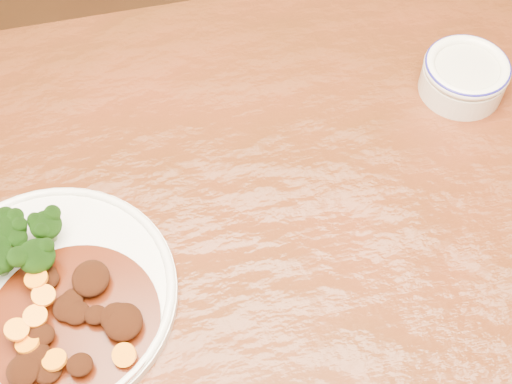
{
  "coord_description": "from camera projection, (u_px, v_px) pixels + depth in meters",
  "views": [
    {
      "loc": [
        -0.03,
        -0.4,
        1.48
      ],
      "look_at": [
        0.02,
        0.08,
        0.77
      ],
      "focal_mm": 50.0,
      "sensor_mm": 36.0,
      "label": 1
    }
  ],
  "objects": [
    {
      "name": "dinner_plate",
      "position": [
        48.0,
        296.0,
        0.79
      ],
      "size": [
        0.29,
        0.29,
        0.02
      ],
      "rotation": [
        0.0,
        0.0,
        0.15
      ],
      "color": "white",
      "rests_on": "dining_table"
    },
    {
      "name": "dining_table",
      "position": [
        249.0,
        288.0,
        0.89
      ],
      "size": [
        1.61,
        1.09,
        0.75
      ],
      "rotation": [
        0.0,
        0.0,
        0.13
      ],
      "color": "#602411",
      "rests_on": "ground"
    },
    {
      "name": "mince_stew",
      "position": [
        75.0,
        321.0,
        0.76
      ],
      "size": [
        0.19,
        0.19,
        0.03
      ],
      "color": "#4A1907",
      "rests_on": "dinner_plate"
    },
    {
      "name": "dip_bowl",
      "position": [
        464.0,
        75.0,
        0.95
      ],
      "size": [
        0.11,
        0.11,
        0.05
      ],
      "rotation": [
        0.0,
        0.0,
        0.41
      ],
      "color": "white",
      "rests_on": "dining_table"
    }
  ]
}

